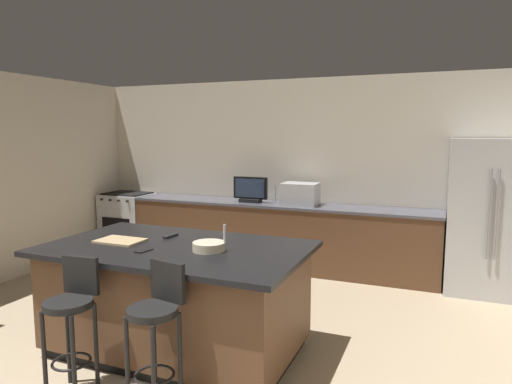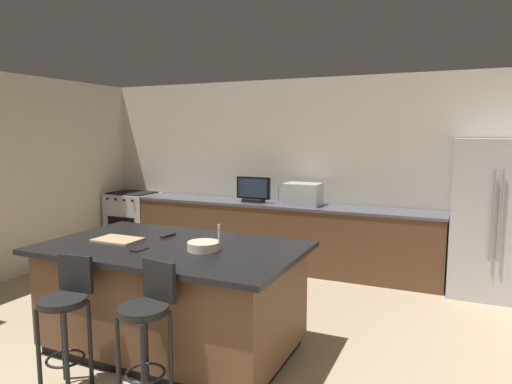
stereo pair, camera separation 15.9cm
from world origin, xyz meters
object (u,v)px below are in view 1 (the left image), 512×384
at_px(bar_stool_left, 72,314).
at_px(microwave, 300,194).
at_px(refrigerator, 489,217).
at_px(tv_remote, 171,236).
at_px(cell_phone, 144,250).
at_px(bar_stool_right, 156,323).
at_px(fruit_bowl, 209,246).
at_px(kitchen_island, 177,297).
at_px(range_oven, 128,221).
at_px(cutting_board, 120,241).
at_px(tv_monitor, 250,191).

bearing_deg(bar_stool_left, microwave, 74.23).
distance_m(refrigerator, tv_remote, 3.68).
height_order(bar_stool_left, cell_phone, bar_stool_left).
height_order(bar_stool_right, cell_phone, bar_stool_right).
height_order(bar_stool_right, fruit_bowl, bar_stool_right).
bearing_deg(kitchen_island, range_oven, 134.27).
distance_m(microwave, fruit_bowl, 2.71).
distance_m(kitchen_island, range_oven, 3.73).
distance_m(bar_stool_left, tv_remote, 1.16).
bearing_deg(kitchen_island, tv_remote, 130.40).
bearing_deg(tv_remote, cell_phone, -75.08).
distance_m(fruit_bowl, cutting_board, 0.87).
bearing_deg(kitchen_island, cutting_board, -173.34).
relative_size(refrigerator, cell_phone, 12.13).
height_order(refrigerator, range_oven, refrigerator).
height_order(kitchen_island, cell_phone, cell_phone).
bearing_deg(fruit_bowl, microwave, 91.02).
xyz_separation_m(range_oven, tv_remote, (2.38, -2.41, 0.48)).
bearing_deg(microwave, cutting_board, -106.72).
bearing_deg(cutting_board, tv_monitor, 87.74).
height_order(refrigerator, microwave, refrigerator).
bearing_deg(bar_stool_right, tv_remote, 128.43).
distance_m(refrigerator, bar_stool_left, 4.55).
height_order(kitchen_island, cutting_board, cutting_board).
bearing_deg(kitchen_island, refrigerator, 45.36).
distance_m(tv_monitor, bar_stool_left, 3.49).
relative_size(range_oven, cutting_board, 2.33).
bearing_deg(fruit_bowl, bar_stool_right, -90.43).
bearing_deg(cell_phone, kitchen_island, 67.23).
distance_m(range_oven, bar_stool_right, 4.53).
bearing_deg(microwave, tv_remote, -102.00).
height_order(fruit_bowl, tv_remote, fruit_bowl).
height_order(fruit_bowl, cutting_board, fruit_bowl).
height_order(kitchen_island, microwave, microwave).
height_order(range_oven, fruit_bowl, fruit_bowl).
distance_m(range_oven, cell_phone, 3.84).
xyz_separation_m(microwave, bar_stool_left, (-0.64, -3.51, -0.47)).
relative_size(microwave, tv_monitor, 0.96).
relative_size(bar_stool_left, cutting_board, 2.47).
xyz_separation_m(bar_stool_right, fruit_bowl, (0.01, 0.74, 0.35)).
distance_m(microwave, tv_remote, 2.46).
height_order(bar_stool_right, tv_remote, bar_stool_right).
bearing_deg(range_oven, kitchen_island, -45.73).
xyz_separation_m(fruit_bowl, cell_phone, (-0.48, -0.21, -0.03)).
xyz_separation_m(microwave, tv_remote, (-0.51, -2.41, -0.12)).
distance_m(tv_monitor, tv_remote, 2.37).
height_order(microwave, cutting_board, microwave).
relative_size(microwave, fruit_bowl, 1.81).
relative_size(fruit_bowl, cutting_board, 0.67).
xyz_separation_m(kitchen_island, bar_stool_right, (0.33, -0.78, 0.14)).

